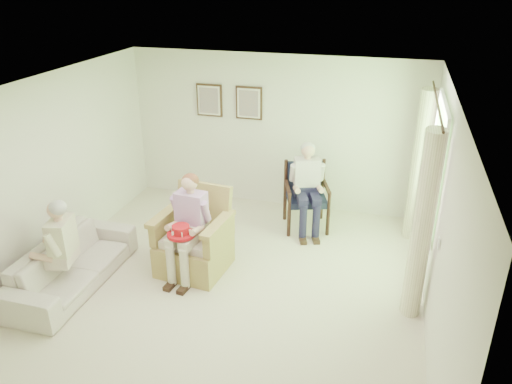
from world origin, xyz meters
TOP-DOWN VIEW (x-y plane):
  - floor at (0.00, 0.00)m, footprint 5.50×5.50m
  - back_wall at (0.00, 2.75)m, footprint 5.00×0.04m
  - front_wall at (0.00, -2.75)m, footprint 5.00×0.04m
  - left_wall at (-2.50, 0.00)m, footprint 0.04×5.50m
  - right_wall at (2.50, 0.00)m, footprint 0.04×5.50m
  - ceiling at (0.00, 0.00)m, footprint 5.00×5.50m
  - window at (2.46, 1.20)m, footprint 0.13×2.50m
  - curtain_left at (2.33, 0.22)m, footprint 0.34×0.34m
  - curtain_right at (2.33, 2.18)m, footprint 0.34×0.34m
  - framed_print_left at (-1.15, 2.71)m, footprint 0.45×0.05m
  - framed_print_right at (-0.45, 2.71)m, footprint 0.45×0.05m
  - wicker_armchair at (-0.55, 0.39)m, footprint 0.90×0.89m
  - wood_armchair at (0.70, 2.08)m, footprint 0.67×0.62m
  - sofa at (-1.95, -0.40)m, footprint 2.03×0.79m
  - person_wicker at (-0.55, 0.24)m, footprint 0.40×0.62m
  - person_dark at (0.70, 1.91)m, footprint 0.40×0.63m
  - person_sofa at (-1.95, -0.60)m, footprint 0.42×0.62m
  - red_hat at (-0.57, 0.04)m, footprint 0.36×0.36m
  - hatbox at (-0.50, 0.60)m, footprint 0.44×0.44m

SIDE VIEW (x-z plane):
  - floor at x=0.00m, z-range 0.00..0.00m
  - hatbox at x=-0.50m, z-range -0.07..0.58m
  - sofa at x=-1.95m, z-range 0.00..0.59m
  - wicker_armchair at x=-0.55m, z-range -0.21..0.94m
  - wood_armchair at x=0.70m, z-range 0.05..1.07m
  - person_sofa at x=-1.95m, z-range 0.08..1.34m
  - red_hat at x=-0.57m, z-range 0.68..0.82m
  - person_dark at x=0.70m, z-range 0.13..1.52m
  - person_wicker at x=-0.55m, z-range 0.13..1.53m
  - curtain_left at x=2.33m, z-range 0.00..2.30m
  - curtain_right at x=2.33m, z-range 0.00..2.30m
  - back_wall at x=0.00m, z-range 0.00..2.60m
  - front_wall at x=0.00m, z-range 0.00..2.60m
  - left_wall at x=-2.50m, z-range 0.00..2.60m
  - right_wall at x=2.50m, z-range 0.00..2.60m
  - window at x=2.46m, z-range 0.77..2.40m
  - framed_print_left at x=-1.15m, z-range 1.51..2.06m
  - framed_print_right at x=-0.45m, z-range 1.51..2.06m
  - ceiling at x=0.00m, z-range 2.59..2.61m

